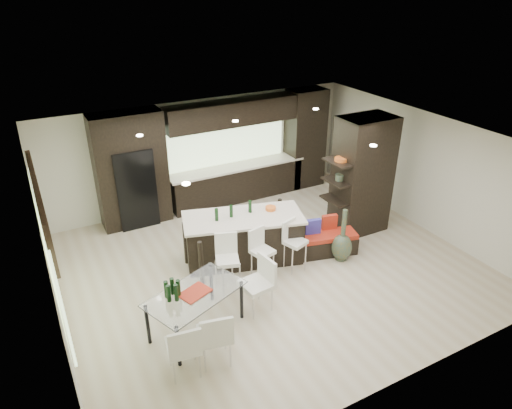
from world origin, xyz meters
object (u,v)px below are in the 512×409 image
stool_mid (262,260)px  bench (327,243)px  stool_right (295,250)px  floor_vase (343,235)px  stool_left (228,270)px  chair_far (184,349)px  chair_end (256,288)px  kitchen_island (243,238)px  chair_near (215,338)px  dining_table (196,312)px

stool_mid → bench: 1.70m
stool_right → floor_vase: bearing=-28.6°
stool_mid → stool_right: (0.75, 0.00, -0.00)m
bench → stool_mid: bearing=-160.1°
stool_left → chair_far: bearing=-114.1°
chair_end → floor_vase: bearing=-83.3°
kitchen_island → floor_vase: 2.05m
bench → chair_end: 2.41m
stool_left → chair_near: size_ratio=1.02×
dining_table → chair_far: bearing=-144.6°
bench → chair_far: (-3.84, -1.69, 0.21)m
chair_end → bench: bearing=-74.8°
chair_far → chair_end: 1.80m
stool_right → chair_end: size_ratio=0.93×
dining_table → chair_end: (1.13, 0.00, 0.08)m
floor_vase → dining_table: (-3.46, -0.58, -0.20)m
kitchen_island → stool_left: (-0.75, -0.83, -0.04)m
stool_right → floor_vase: size_ratio=0.74×
stool_left → floor_vase: size_ratio=0.80×
stool_left → dining_table: size_ratio=0.59×
floor_vase → chair_far: 4.19m
stool_left → dining_table: bearing=-122.1°
stool_mid → bench: (1.68, 0.17, -0.20)m
stool_mid → kitchen_island: bearing=76.5°
stool_left → chair_end: (0.21, -0.74, -0.00)m
stool_mid → dining_table: size_ratio=0.55×
kitchen_island → stool_right: 1.11m
dining_table → bench: bearing=-6.3°
stool_mid → chair_far: (-2.16, -1.52, 0.01)m
stool_mid → floor_vase: size_ratio=0.74×
bench → chair_far: chair_far is taller
stool_left → chair_far: 2.06m
chair_end → stool_right: bearing=-67.0°
stool_left → stool_right: size_ratio=1.08×
kitchen_island → floor_vase: floor_vase is taller
stool_mid → bench: stool_mid is taller
kitchen_island → stool_right: kitchen_island is taller
stool_mid → chair_far: 2.64m
kitchen_island → stool_right: bearing=-31.3°
dining_table → chair_far: chair_far is taller
kitchen_island → stool_left: 1.12m
chair_near → chair_far: chair_near is taller
dining_table → chair_end: bearing=-21.7°
stool_right → chair_near: bearing=-167.2°
floor_vase → chair_far: (-3.96, -1.35, -0.14)m
stool_right → bench: 0.97m
chair_far → chair_near: bearing=7.6°
stool_left → chair_far: (-1.41, -1.50, -0.02)m
floor_vase → chair_near: floor_vase is taller
bench → chair_far: bearing=-142.1°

